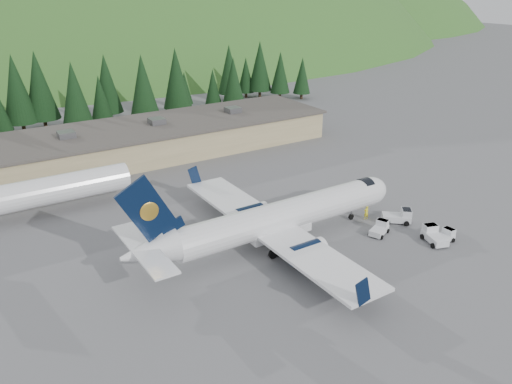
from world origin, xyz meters
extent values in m
plane|color=#5A5A5F|center=(0.00, 0.00, 0.00)|extent=(600.00, 600.00, 0.00)
cylinder|color=white|center=(0.00, 0.00, 3.24)|extent=(26.68, 3.80, 3.58)
ellipsoid|color=white|center=(13.32, 0.11, 3.24)|extent=(4.68, 3.62, 3.58)
cylinder|color=black|center=(12.37, 0.10, 3.66)|extent=(1.36, 2.96, 2.95)
cone|color=white|center=(-16.18, -0.14, 3.62)|extent=(5.74, 3.63, 3.58)
cube|color=white|center=(-0.95, -0.01, 1.73)|extent=(7.64, 3.11, 0.95)
cube|color=white|center=(-1.90, -0.02, 2.28)|extent=(5.50, 32.40, 0.33)
cube|color=black|center=(-3.47, 16.15, 3.52)|extent=(1.93, 0.16, 2.74)
cube|color=black|center=(-3.20, -16.21, 3.52)|extent=(1.93, 0.16, 2.74)
cylinder|color=black|center=(-1.00, 5.51, 1.48)|extent=(4.02, 2.22, 2.19)
cylinder|color=white|center=(0.81, 5.53, 1.48)|extent=(0.59, 2.33, 2.32)
cube|color=white|center=(-1.00, 5.51, 2.00)|extent=(2.10, 0.26, 0.86)
cylinder|color=black|center=(-0.91, -5.53, 1.48)|extent=(4.02, 2.22, 2.19)
cylinder|color=white|center=(0.90, -5.51, 1.48)|extent=(0.59, 2.33, 2.32)
cube|color=white|center=(-0.91, -5.53, 2.00)|extent=(2.10, 0.26, 0.86)
cube|color=black|center=(-15.99, -0.13, 8.07)|extent=(5.89, 0.33, 6.99)
ellipsoid|color=gold|center=(-15.80, 0.06, 7.88)|extent=(1.89, 0.19, 1.88)
ellipsoid|color=gold|center=(-15.80, -0.32, 7.88)|extent=(1.89, 0.19, 1.88)
cube|color=black|center=(-13.51, -0.11, 5.60)|extent=(2.63, 0.26, 1.89)
cube|color=white|center=(-16.65, -0.14, 4.09)|extent=(2.57, 11.92, 0.21)
cylinder|color=slate|center=(10.47, 0.09, 0.86)|extent=(0.19, 0.19, 1.71)
cylinder|color=black|center=(10.47, 0.09, 0.36)|extent=(0.73, 0.27, 0.72)
cylinder|color=slate|center=(-2.88, 2.55, 0.95)|extent=(0.23, 0.23, 1.90)
cylinder|color=black|center=(-2.50, 2.55, 0.52)|extent=(1.05, 0.34, 1.05)
cylinder|color=black|center=(-3.26, 2.54, 0.52)|extent=(1.05, 0.34, 1.05)
cylinder|color=slate|center=(-2.83, -2.59, 0.95)|extent=(0.23, 0.23, 1.90)
cylinder|color=black|center=(-2.45, -2.59, 0.52)|extent=(1.05, 0.34, 1.05)
cylinder|color=black|center=(-3.21, -2.60, 0.52)|extent=(1.05, 0.34, 1.05)
cylinder|color=white|center=(-22.00, 22.00, 3.20)|extent=(22.00, 3.60, 3.60)
cube|color=silver|center=(10.53, -4.70, 0.53)|extent=(3.21, 2.45, 0.67)
cube|color=silver|center=(11.41, -4.32, 1.10)|extent=(1.41, 1.61, 0.86)
cube|color=black|center=(11.41, -4.32, 1.49)|extent=(1.28, 1.48, 0.10)
cylinder|color=black|center=(11.11, -3.62, 0.27)|extent=(0.58, 0.40, 0.54)
cylinder|color=black|center=(11.71, -5.03, 0.27)|extent=(0.58, 0.40, 0.54)
cylinder|color=black|center=(9.34, -4.37, 0.27)|extent=(0.58, 0.40, 0.54)
cylinder|color=black|center=(9.95, -5.78, 0.27)|extent=(0.58, 0.40, 0.54)
cube|color=silver|center=(14.69, -3.50, 0.63)|extent=(3.75, 3.50, 0.80)
cube|color=silver|center=(15.58, -4.22, 1.32)|extent=(1.90, 1.96, 1.03)
cube|color=black|center=(15.58, -4.22, 1.77)|extent=(1.74, 1.80, 0.11)
cylinder|color=black|center=(16.16, -3.51, 0.32)|extent=(0.66, 0.60, 0.64)
cylinder|color=black|center=(15.00, -4.93, 0.32)|extent=(0.66, 0.60, 0.64)
cylinder|color=black|center=(14.38, -2.07, 0.32)|extent=(0.66, 0.60, 0.64)
cylinder|color=black|center=(13.23, -3.49, 0.32)|extent=(0.66, 0.60, 0.64)
cube|color=silver|center=(14.49, -9.58, 0.61)|extent=(2.62, 3.69, 0.78)
cube|color=silver|center=(14.84, -8.53, 1.28)|extent=(1.82, 1.54, 1.00)
cube|color=black|center=(14.84, -8.53, 1.72)|extent=(1.68, 1.40, 0.11)
cylinder|color=black|center=(13.99, -8.25, 0.31)|extent=(0.43, 0.67, 0.62)
cylinder|color=black|center=(15.68, -8.80, 0.31)|extent=(0.43, 0.67, 0.62)
cylinder|color=black|center=(13.30, -10.36, 0.31)|extent=(0.43, 0.67, 0.62)
cylinder|color=black|center=(14.99, -10.91, 0.31)|extent=(0.43, 0.67, 0.62)
cube|color=tan|center=(-5.00, 38.00, 2.40)|extent=(70.00, 16.00, 4.80)
cube|color=#47423D|center=(-5.00, 38.00, 4.95)|extent=(71.00, 17.00, 0.40)
cube|color=slate|center=(-15.00, 38.00, 5.60)|extent=(2.50, 2.50, 1.00)
cube|color=slate|center=(0.00, 38.00, 5.60)|extent=(2.50, 2.50, 1.00)
cube|color=slate|center=(15.00, 38.00, 5.60)|extent=(2.50, 2.50, 1.00)
cube|color=silver|center=(15.47, -9.96, 0.50)|extent=(2.78, 1.44, 0.64)
cube|color=silver|center=(16.39, -9.94, 1.05)|extent=(0.95, 1.31, 0.83)
cube|color=black|center=(16.39, -9.94, 1.42)|extent=(0.85, 1.21, 0.09)
cylinder|color=black|center=(16.37, -9.21, 0.26)|extent=(0.52, 0.21, 0.51)
cylinder|color=black|center=(16.41, -10.67, 0.26)|extent=(0.52, 0.21, 0.51)
cylinder|color=black|center=(14.54, -9.25, 0.26)|extent=(0.52, 0.21, 0.51)
cylinder|color=black|center=(14.57, -10.72, 0.26)|extent=(0.52, 0.21, 0.51)
imported|color=yellow|center=(12.12, -0.83, 0.92)|extent=(0.70, 0.49, 1.85)
cone|color=black|center=(-17.97, 63.49, 8.70)|extent=(6.38, 6.38, 13.05)
cone|color=black|center=(-13.82, 64.01, 8.86)|extent=(6.50, 6.50, 13.29)
cone|color=black|center=(-8.73, 57.51, 7.92)|extent=(5.81, 5.81, 11.88)
cone|color=black|center=(-2.98, 61.28, 5.82)|extent=(4.27, 4.27, 8.74)
cone|color=black|center=(-0.84, 63.27, 8.00)|extent=(5.87, 5.87, 12.00)
cone|color=black|center=(4.17, 55.21, 8.29)|extent=(6.08, 6.08, 12.43)
cone|color=black|center=(8.12, 67.74, 5.32)|extent=(3.90, 3.90, 7.98)
cone|color=black|center=(12.93, 58.72, 8.46)|extent=(6.20, 6.20, 12.69)
cone|color=black|center=(17.44, 64.80, 4.87)|extent=(3.57, 3.57, 7.30)
cone|color=black|center=(22.34, 60.08, 5.35)|extent=(3.92, 3.92, 8.02)
cone|color=black|center=(26.02, 57.13, 6.93)|extent=(5.08, 5.08, 10.39)
cone|color=black|center=(30.17, 66.39, 7.78)|extent=(5.70, 5.70, 11.67)
cone|color=black|center=(35.61, 67.59, 5.76)|extent=(4.22, 4.22, 8.63)
cone|color=black|center=(38.43, 65.46, 8.04)|extent=(5.90, 5.90, 12.06)
cone|color=black|center=(42.01, 61.64, 6.67)|extent=(4.89, 4.89, 10.00)
cone|color=black|center=(46.76, 58.90, 5.88)|extent=(4.31, 4.31, 8.82)
ellipsoid|color=#365F24|center=(40.00, 200.00, -85.00)|extent=(420.00, 300.00, 300.00)
ellipsoid|color=#365F24|center=(160.00, 240.00, -85.00)|extent=(392.00, 280.00, 280.00)
camera|label=1|loc=(-29.78, -41.49, 27.97)|focal=35.00mm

